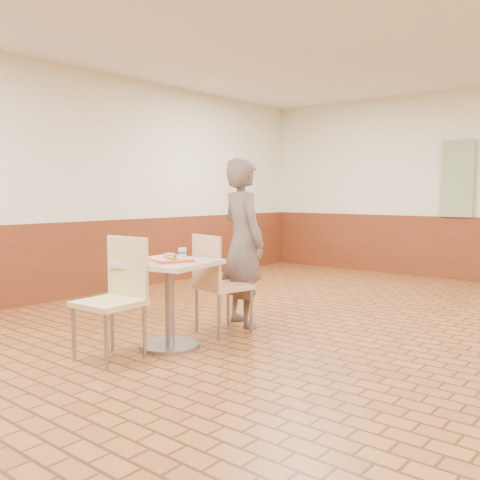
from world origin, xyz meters
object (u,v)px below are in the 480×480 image
Objects in this scene: long_john_donut at (172,257)px; chair_main_back at (217,279)px; customer at (243,242)px; paper_cup at (182,253)px; main_table at (169,289)px; ring_donut at (169,255)px; serving_tray at (169,259)px; chair_main_front at (116,291)px.

chair_main_back is at bearing 94.11° from long_john_donut.
chair_main_back is 6.85× the size of long_john_donut.
customer is 19.42× the size of paper_cup.
ring_donut is (-0.08, 0.07, 0.30)m from main_table.
main_table is at bearing -135.96° from paper_cup.
main_table is 0.80× the size of chair_main_back.
customer is at bearing 95.12° from long_john_donut.
paper_cup reaches higher than long_john_donut.
main_table is at bearing -14.04° from serving_tray.
ring_donut is (0.03, 0.57, 0.25)m from chair_main_front.
paper_cup is (0.08, 0.08, 0.06)m from serving_tray.
chair_main_front is 1.59m from customer.
long_john_donut is at bearing -26.33° from main_table.
long_john_donut is at bearing -26.33° from serving_tray.
paper_cup is at bearing 44.04° from serving_tray.
paper_cup is (0.11, -0.98, -0.02)m from customer.
chair_main_front is 11.31× the size of paper_cup.
paper_cup is at bearing 85.46° from long_john_donut.
long_john_donut is at bearing 106.96° from chair_main_back.
serving_tray reaches higher than main_table.
paper_cup is at bearing 68.20° from chair_main_front.
chair_main_front reaches higher than chair_main_back.
serving_tray is 3.72× the size of ring_donut.
customer reaches higher than chair_main_back.
ring_donut is 0.16m from paper_cup.
ring_donut is at bearing 135.96° from main_table.
main_table is at bearing 153.67° from long_john_donut.
customer is at bearing 91.27° from main_table.
serving_tray is (0.10, 0.50, 0.23)m from chair_main_front.
chair_main_back is 0.56× the size of customer.
paper_cup reaches higher than ring_donut.
paper_cup is (0.01, 0.12, 0.03)m from long_john_donut.
long_john_donut is (0.05, -0.63, 0.28)m from chair_main_back.
serving_tray is 2.79× the size of long_john_donut.
long_john_donut is (0.18, 0.46, 0.26)m from chair_main_front.
main_table is at bearing 100.00° from chair_main_back.
customer is at bearing 91.27° from serving_tray.
long_john_donut is at bearing -36.24° from ring_donut.
customer reaches higher than serving_tray.
main_table is 0.51m from chair_main_front.
chair_main_front is at bearing -101.73° from main_table.
chair_main_front reaches higher than ring_donut.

